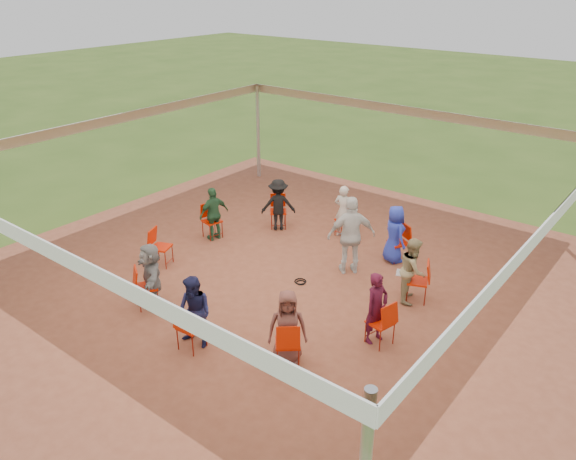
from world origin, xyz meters
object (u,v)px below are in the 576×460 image
Objects in this scene: person_seated_0 at (413,270)px; chair_0 at (418,281)px; chair_3 at (278,212)px; person_seated_1 at (395,234)px; person_seated_6 at (195,312)px; person_seated_7 at (287,327)px; chair_7 at (191,327)px; chair_4 at (212,221)px; laptop at (404,271)px; person_seated_3 at (278,205)px; cable_coil at (300,282)px; chair_6 at (147,287)px; chair_8 at (288,343)px; chair_1 at (398,243)px; chair_5 at (161,247)px; standing_person at (351,235)px; chair_2 at (345,219)px; person_seated_4 at (214,214)px; person_seated_5 at (151,275)px; chair_9 at (380,322)px; person_seated_8 at (376,308)px; person_seated_2 at (343,212)px.

chair_0 is at bearing -90.00° from person_seated_0.
person_seated_1 is (3.33, 0.18, 0.25)m from chair_3.
person_seated_6 and person_seated_7 have the same top height.
chair_7 is at bearing 126.88° from person_seated_0.
chair_4 reaches higher than laptop.
person_seated_3 reaches higher than cable_coil.
chair_6 and chair_8 have the same top height.
chair_5 is at bearing 72.00° from chair_1.
standing_person is 1.52m from laptop.
chair_2 is at bearing 18.00° from chair_1.
person_seated_1 reaches higher than chair_2.
person_seated_4 is at bearing 54.88° from chair_1.
person_seated_6 is (1.73, -0.29, 0.25)m from chair_6.
chair_4 is 4.60m from person_seated_1.
person_seated_5 is at bearing 12.91° from standing_person.
chair_1 is 3.40m from chair_9.
person_seated_8 is at bearing 21.73° from chair_8.
laptop is at bearing 123.84° from chair_3.
chair_0 and chair_3 have the same top height.
chair_1 is 3.34m from person_seated_8.
person_seated_2 is at bearing 54.88° from chair_9.
chair_1 is 2.58m from cable_coil.
chair_8 is 0.65× the size of person_seated_1.
chair_9 is 1.77m from person_seated_0.
person_seated_5 is (-1.20, -5.26, 0.25)m from chair_2.
chair_2 is at bearing 71.61° from person_seated_7.
chair_1 is at bearing 14.27° from person_seated_0.
chair_4 and chair_7 have the same top height.
chair_7 is 0.65× the size of person_seated_8.
chair_1 is 4.60m from person_seated_7.
chair_8 is at bearing 126.00° from chair_1.
person_seated_7 reaches higher than laptop.
chair_2 is 1.77m from person_seated_1.
person_seated_8 is 4.03× the size of cable_coil.
standing_person is at bearing 61.65° from chair_0.
person_seated_5 is at bearing 158.27° from chair_7.
person_seated_5 is 4.49m from person_seated_8.
chair_1 is 1.00× the size of chair_7.
person_seated_2 is 1.00× the size of person_seated_5.
chair_3 is 4.60m from person_seated_5.
chair_2 is 2.62× the size of cable_coil.
chair_9 is at bearing 18.00° from chair_8.
person_seated_7 reaches higher than cable_coil.
chair_0 is 5.40m from person_seated_5.
person_seated_1 is at bearing 37.67° from chair_9.
chair_4 is 5.40m from person_seated_7.
person_seated_6 is (-1.66, -0.57, 0.25)m from chair_8.
chair_7 is 2.45× the size of laptop.
cable_coil is (3.05, -0.43, -0.68)m from person_seated_4.
chair_7 is at bearing 108.00° from chair_1.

